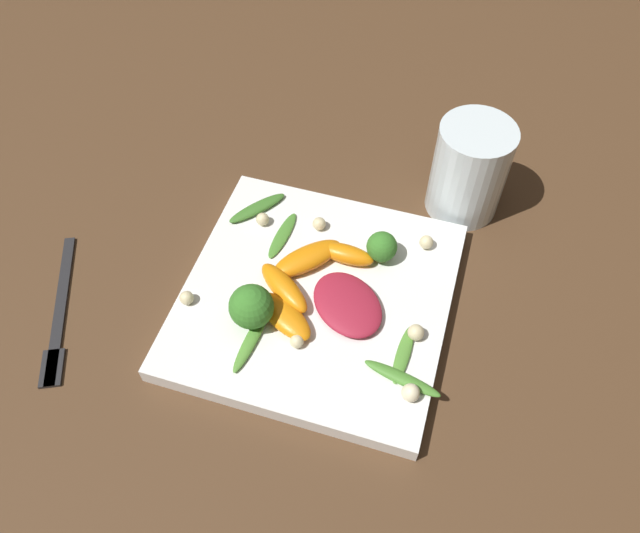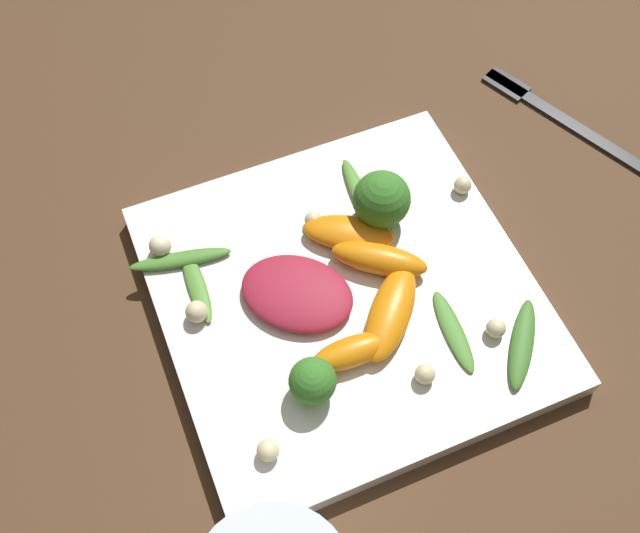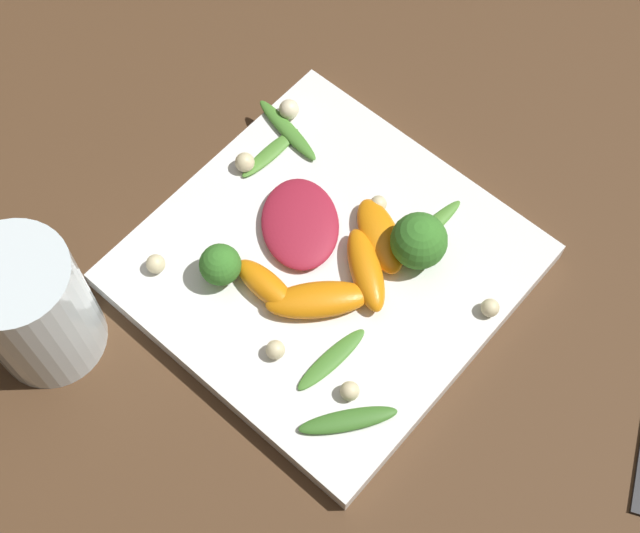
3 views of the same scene
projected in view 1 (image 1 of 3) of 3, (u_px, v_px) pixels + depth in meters
ground_plane at (316, 303)px, 0.65m from camera, size 2.40×2.40×0.00m
plate at (316, 298)px, 0.64m from camera, size 0.27×0.27×0.02m
drinking_glass at (469, 170)px, 0.69m from camera, size 0.08×0.08×0.11m
fork at (58, 323)px, 0.63m from camera, size 0.17×0.09×0.01m
radicchio_leaf_0 at (348, 304)px, 0.62m from camera, size 0.10×0.10×0.01m
orange_segment_0 at (346, 254)px, 0.65m from camera, size 0.02×0.06×0.02m
orange_segment_1 at (285, 316)px, 0.61m from camera, size 0.06×0.07×0.02m
orange_segment_2 at (307, 258)px, 0.65m from camera, size 0.08×0.08×0.02m
orange_segment_3 at (284, 288)px, 0.63m from camera, size 0.06×0.07×0.02m
broccoli_floret_0 at (382, 247)px, 0.65m from camera, size 0.03×0.03×0.04m
broccoli_floret_1 at (251, 307)px, 0.59m from camera, size 0.04×0.04×0.05m
arugula_sprig_0 at (283, 235)px, 0.68m from camera, size 0.07×0.02×0.00m
arugula_sprig_1 at (403, 354)px, 0.59m from camera, size 0.07×0.02×0.00m
arugula_sprig_2 at (252, 338)px, 0.60m from camera, size 0.08×0.02×0.01m
arugula_sprig_3 at (257, 208)px, 0.70m from camera, size 0.07×0.06×0.01m
arugula_sprig_4 at (402, 378)px, 0.57m from camera, size 0.03×0.08×0.01m
macadamia_nut_0 at (411, 393)px, 0.56m from camera, size 0.02×0.02×0.02m
macadamia_nut_1 at (426, 242)px, 0.66m from camera, size 0.02×0.02×0.02m
macadamia_nut_2 at (319, 224)px, 0.68m from camera, size 0.01×0.01×0.01m
macadamia_nut_3 at (416, 332)px, 0.60m from camera, size 0.02×0.02×0.02m
macadamia_nut_4 at (298, 342)px, 0.59m from camera, size 0.01×0.01×0.01m
macadamia_nut_5 at (187, 298)px, 0.62m from camera, size 0.01×0.01×0.01m
macadamia_nut_6 at (263, 219)px, 0.68m from camera, size 0.01×0.01×0.01m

